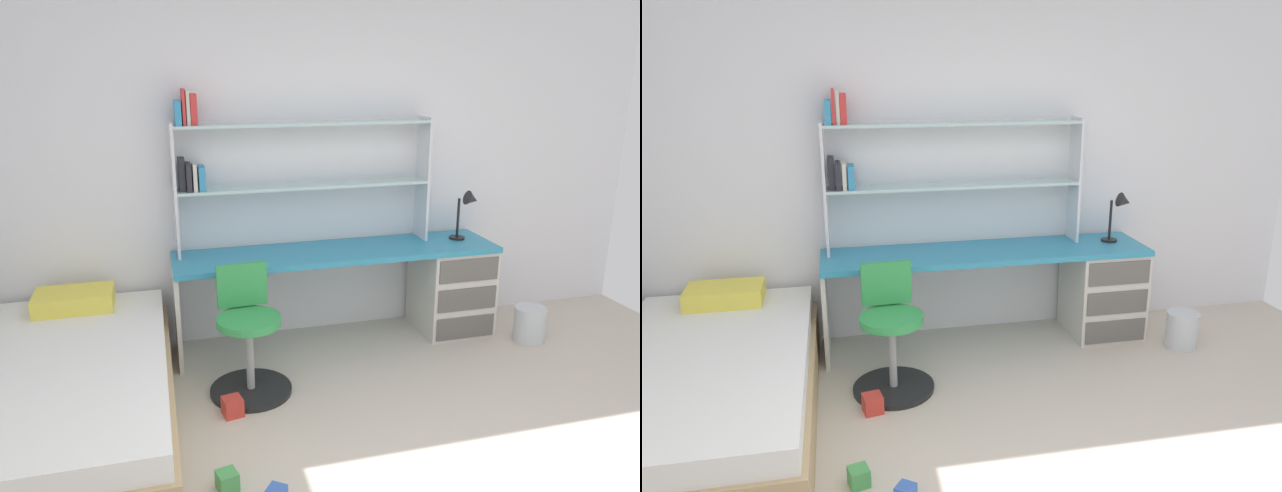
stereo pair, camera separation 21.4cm
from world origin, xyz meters
TOP-DOWN VIEW (x-y plane):
  - room_shell at (-1.21, 1.23)m, footprint 5.53×6.12m
  - desk at (0.81, 2.26)m, footprint 2.36×0.55m
  - bookshelf_hutch at (-0.24, 2.42)m, footprint 1.85×0.22m
  - desk_lamp at (1.19, 2.27)m, footprint 0.20×0.17m
  - swivel_chair at (-0.59, 1.71)m, footprint 0.52×0.52m
  - bed_platform at (-1.65, 1.51)m, footprint 1.19×2.09m
  - waste_bin at (1.56, 1.89)m, footprint 0.23×0.23m
  - toy_block_red_1 at (-0.73, 1.44)m, footprint 0.13×0.13m
  - toy_block_green_2 at (-0.85, 0.78)m, footprint 0.12×0.12m

SIDE VIEW (x-z plane):
  - toy_block_green_2 at x=-0.85m, z-range 0.00..0.10m
  - toy_block_red_1 at x=-0.73m, z-range 0.00..0.11m
  - waste_bin at x=1.56m, z-range 0.00..0.26m
  - bed_platform at x=-1.65m, z-range -0.06..0.51m
  - swivel_chair at x=-0.59m, z-range -0.08..0.72m
  - desk at x=0.81m, z-range 0.05..0.77m
  - desk_lamp at x=1.19m, z-range 0.78..1.17m
  - room_shell at x=-1.21m, z-range 0.00..2.60m
  - bookshelf_hutch at x=-0.24m, z-range 0.79..1.93m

